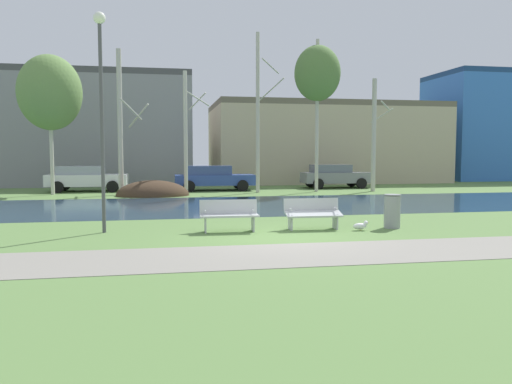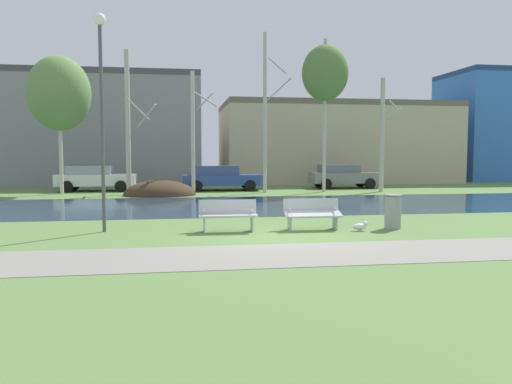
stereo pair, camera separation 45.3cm
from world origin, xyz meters
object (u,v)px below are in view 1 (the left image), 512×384
(streetlamp, at_px, (101,89))
(parked_hatch_third_grey, at_px, (334,176))
(parked_van_nearest_white, at_px, (86,178))
(bench_left, at_px, (229,215))
(seagull, at_px, (361,226))
(bench_right, at_px, (313,213))
(parked_sedan_second_blue, at_px, (213,177))
(trash_bin, at_px, (392,211))

(streetlamp, xyz_separation_m, parked_hatch_third_grey, (12.06, 15.68, -3.10))
(streetlamp, distance_m, parked_van_nearest_white, 16.02)
(streetlamp, bearing_deg, parked_hatch_third_grey, 52.45)
(bench_left, bearing_deg, streetlamp, 171.99)
(seagull, relative_size, parked_van_nearest_white, 0.11)
(bench_right, distance_m, seagull, 1.38)
(streetlamp, distance_m, parked_hatch_third_grey, 20.02)
(parked_sedan_second_blue, height_order, parked_hatch_third_grey, parked_hatch_third_grey)
(parked_van_nearest_white, bearing_deg, bench_right, -62.30)
(streetlamp, height_order, parked_hatch_third_grey, streetlamp)
(streetlamp, height_order, parked_sedan_second_blue, streetlamp)
(bench_right, height_order, seagull, bench_right)
(trash_bin, distance_m, seagull, 1.16)
(seagull, bearing_deg, parked_sedan_second_blue, 99.15)
(bench_left, distance_m, trash_bin, 4.72)
(bench_left, relative_size, streetlamp, 0.28)
(streetlamp, height_order, parked_van_nearest_white, streetlamp)
(bench_right, distance_m, streetlamp, 6.70)
(parked_van_nearest_white, bearing_deg, trash_bin, -56.46)
(bench_right, relative_size, parked_sedan_second_blue, 0.35)
(parked_van_nearest_white, height_order, parked_sedan_second_blue, parked_sedan_second_blue)
(bench_left, relative_size, bench_right, 1.00)
(streetlamp, relative_size, parked_sedan_second_blue, 1.29)
(trash_bin, xyz_separation_m, streetlamp, (-8.08, 0.66, 3.37))
(trash_bin, bearing_deg, parked_van_nearest_white, 123.54)
(bench_right, relative_size, seagull, 3.39)
(bench_left, distance_m, parked_sedan_second_blue, 15.45)
(bench_left, xyz_separation_m, parked_sedan_second_blue, (1.09, 15.41, 0.29))
(bench_right, relative_size, streetlamp, 0.28)
(seagull, bearing_deg, bench_right, 159.89)
(parked_van_nearest_white, distance_m, parked_hatch_third_grey, 14.69)
(bench_left, distance_m, parked_hatch_third_grey, 18.35)
(bench_right, xyz_separation_m, seagull, (1.26, -0.46, -0.34))
(seagull, xyz_separation_m, parked_hatch_third_grey, (5.04, 16.62, 0.63))
(bench_left, height_order, parked_van_nearest_white, parked_van_nearest_white)
(trash_bin, relative_size, parked_sedan_second_blue, 0.21)
(trash_bin, height_order, parked_sedan_second_blue, parked_sedan_second_blue)
(trash_bin, xyz_separation_m, parked_sedan_second_blue, (-3.62, 15.59, 0.26))
(seagull, relative_size, parked_hatch_third_grey, 0.12)
(streetlamp, distance_m, parked_sedan_second_blue, 15.89)
(parked_van_nearest_white, xyz_separation_m, parked_sedan_second_blue, (7.09, -0.56, -0.00))
(parked_van_nearest_white, bearing_deg, seagull, -59.59)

